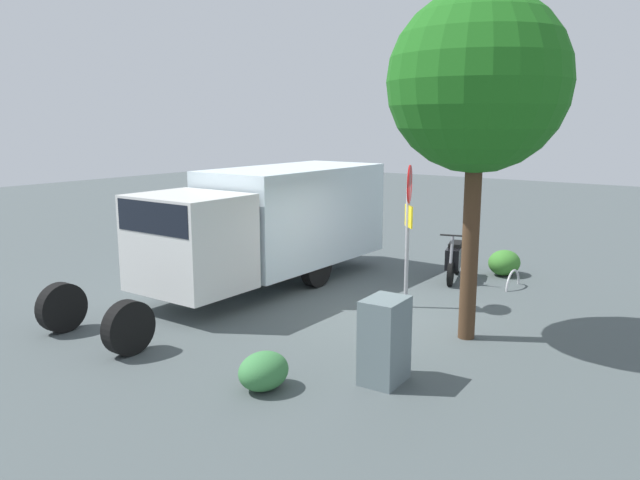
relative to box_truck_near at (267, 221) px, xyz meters
name	(u,v)px	position (x,y,z in m)	size (l,w,h in m)	color
ground_plane	(372,313)	(0.34, 3.05, -1.53)	(60.00, 60.00, 0.00)	#475152
box_truck_near	(267,221)	(0.00, 0.00, 0.00)	(8.41, 2.27, 2.68)	black
motorcycle	(454,258)	(-3.13, 3.21, -1.01)	(1.76, 0.77, 1.20)	black
stop_sign	(408,214)	(-0.41, 3.39, 0.40)	(0.71, 0.33, 2.91)	#9E9EA3
street_tree	(478,83)	(0.57, 5.12, 2.82)	(2.98, 2.98, 5.87)	#47301E
utility_cabinet	(385,341)	(3.05, 4.91, -0.90)	(0.71, 0.53, 1.26)	slate
bike_rack_hoop	(513,288)	(-3.21, 4.63, -1.53)	(0.85, 0.85, 0.05)	#B7B7BC
shrub_near_sign	(504,263)	(-4.25, 4.04, -1.22)	(0.92, 0.75, 0.63)	#3B7E2D
shrub_mid_verge	(264,371)	(4.29, 3.67, -1.26)	(0.79, 0.65, 0.54)	#3A7C42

